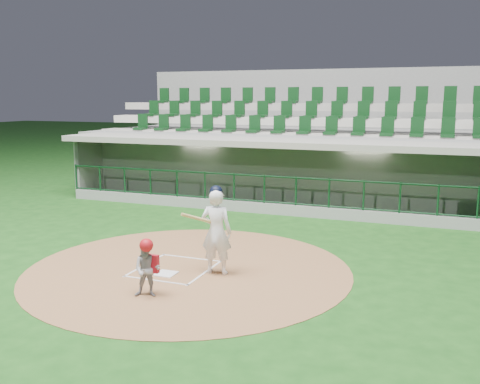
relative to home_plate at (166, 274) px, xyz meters
The scene contains 8 objects.
ground 0.70m from the home_plate, 90.00° to the left, with size 120.00×120.00×0.00m, color #154313.
dirt_circle 0.58m from the home_plate, 59.04° to the left, with size 7.20×7.20×0.01m, color brown.
home_plate is the anchor object (origin of this frame).
batter_box_chalk 0.40m from the home_plate, 90.00° to the left, with size 1.55×1.80×0.01m.
dugout_structure 8.55m from the home_plate, 89.08° to the left, with size 16.40×3.70×3.00m.
seating_deck 11.69m from the home_plate, 90.00° to the left, with size 17.00×6.72×5.15m.
batter 1.45m from the home_plate, 24.20° to the left, with size 0.90×0.90×1.94m.
catcher 1.42m from the home_plate, 76.11° to the right, with size 0.62×0.54×1.14m.
Camera 1 is at (5.49, -10.43, 3.77)m, focal length 40.00 mm.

